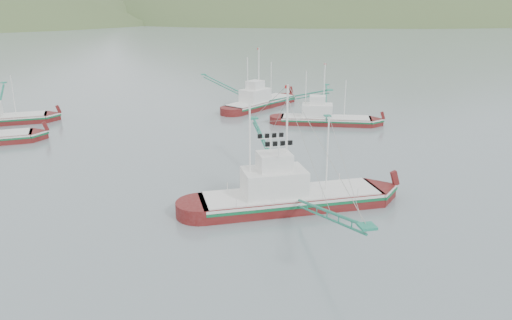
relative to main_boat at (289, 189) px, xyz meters
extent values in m
plane|color=slate|center=(-2.01, -2.42, -1.60)|extent=(1200.00, 1200.00, 0.00)
cube|color=#530E0D|center=(0.26, 0.01, -1.40)|extent=(15.35, 4.40, 2.04)
cube|color=silver|center=(0.26, 0.01, -0.54)|extent=(15.05, 4.48, 0.22)
cube|color=#0D5F35|center=(0.26, 0.01, -0.79)|extent=(15.05, 4.50, 0.22)
cube|color=silver|center=(0.26, 0.01, -0.33)|extent=(14.58, 4.18, 0.12)
cube|color=silver|center=(-1.27, -0.03, 0.74)|extent=(5.16, 3.37, 2.24)
cube|color=silver|center=(-1.27, -0.03, 2.57)|extent=(2.69, 2.30, 1.42)
cylinder|color=white|center=(-0.25, -0.01, 4.20)|extent=(0.16, 0.16, 9.16)
cylinder|color=white|center=(-3.31, -0.07, 3.51)|extent=(0.14, 0.14, 7.78)
cylinder|color=white|center=(3.31, 0.07, 2.82)|extent=(0.12, 0.12, 6.41)
cube|color=#530E0D|center=(6.85, 40.63, -1.42)|extent=(13.23, 11.77, 1.87)
cube|color=silver|center=(6.85, 40.63, -0.62)|extent=(13.06, 11.65, 0.21)
cube|color=#0D5F35|center=(6.85, 40.63, -0.86)|extent=(13.07, 11.66, 0.21)
cube|color=silver|center=(6.85, 40.63, -0.44)|extent=(12.57, 11.18, 0.11)
cube|color=silver|center=(5.77, 39.74, 0.55)|extent=(5.51, 5.27, 2.06)
cube|color=silver|center=(5.77, 39.74, 2.23)|extent=(3.18, 3.13, 1.31)
cylinder|color=white|center=(6.49, 40.33, 3.73)|extent=(0.15, 0.15, 8.41)
cylinder|color=white|center=(4.32, 38.56, 3.09)|extent=(0.13, 0.13, 7.15)
cylinder|color=white|center=(9.03, 42.40, 2.46)|extent=(0.11, 0.11, 5.89)
cube|color=#530E0D|center=(13.23, 27.33, -1.44)|extent=(12.92, 7.36, 1.67)
cube|color=silver|center=(13.23, 27.33, -0.73)|extent=(12.70, 7.34, 0.18)
cube|color=#0D5F35|center=(13.23, 27.33, -0.94)|extent=(12.71, 7.36, 0.18)
cube|color=silver|center=(13.23, 27.33, -0.56)|extent=(12.27, 7.00, 0.10)
cube|color=silver|center=(12.05, 27.75, 0.32)|extent=(4.83, 3.92, 1.84)
cube|color=silver|center=(12.05, 27.75, 1.82)|extent=(2.66, 2.46, 1.17)
cylinder|color=white|center=(12.84, 27.47, 3.16)|extent=(0.13, 0.13, 7.51)
cylinder|color=white|center=(10.48, 28.31, 2.59)|extent=(0.12, 0.12, 6.39)
cylinder|color=white|center=(15.59, 26.49, 2.03)|extent=(0.10, 0.10, 5.26)
cylinder|color=white|center=(-29.40, 37.57, 2.30)|extent=(0.11, 0.11, 5.65)
ellipsoid|color=#42572D|center=(237.99, 427.58, -1.60)|extent=(684.00, 432.00, 306.00)
ellipsoid|color=slate|center=(27.99, 557.58, -1.60)|extent=(960.00, 400.00, 240.00)
camera|label=1|loc=(-10.95, -37.31, 15.06)|focal=35.00mm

